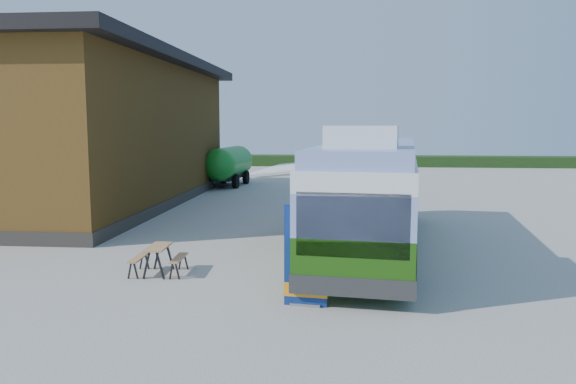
# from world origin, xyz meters

# --- Properties ---
(ground) EXTENTS (100.00, 100.00, 0.00)m
(ground) POSITION_xyz_m (0.00, 0.00, 0.00)
(ground) COLOR #BCB7AD
(ground) RESTS_ON ground
(barn) EXTENTS (9.60, 21.20, 7.50)m
(barn) POSITION_xyz_m (-10.50, 10.00, 3.59)
(barn) COLOR brown
(barn) RESTS_ON ground
(hedge) EXTENTS (40.00, 3.00, 1.00)m
(hedge) POSITION_xyz_m (8.00, 38.00, 0.50)
(hedge) COLOR #264419
(hedge) RESTS_ON ground
(bus) EXTENTS (4.31, 13.36, 4.04)m
(bus) POSITION_xyz_m (2.72, 0.77, 1.93)
(bus) COLOR #285E0F
(bus) RESTS_ON ground
(awning) EXTENTS (3.07, 4.44, 0.52)m
(awning) POSITION_xyz_m (0.63, 0.95, 2.95)
(awning) COLOR white
(awning) RESTS_ON ground
(banner) EXTENTS (1.00, 0.26, 2.31)m
(banner) POSITION_xyz_m (0.94, -5.35, 0.94)
(banner) COLOR navy
(banner) RESTS_ON ground
(picnic_table) EXTENTS (1.42, 1.28, 0.78)m
(picnic_table) POSITION_xyz_m (-3.23, -3.01, 0.58)
(picnic_table) COLOR tan
(picnic_table) RESTS_ON ground
(person_a) EXTENTS (0.84, 0.75, 1.92)m
(person_a) POSITION_xyz_m (0.44, 5.76, 0.96)
(person_a) COLOR #999999
(person_a) RESTS_ON ground
(person_b) EXTENTS (1.15, 1.21, 1.98)m
(person_b) POSITION_xyz_m (0.45, 7.51, 0.99)
(person_b) COLOR #999999
(person_b) RESTS_ON ground
(slurry_tanker) EXTENTS (2.40, 6.97, 2.58)m
(slurry_tanker) POSITION_xyz_m (-5.69, 19.06, 1.48)
(slurry_tanker) COLOR #188523
(slurry_tanker) RESTS_ON ground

